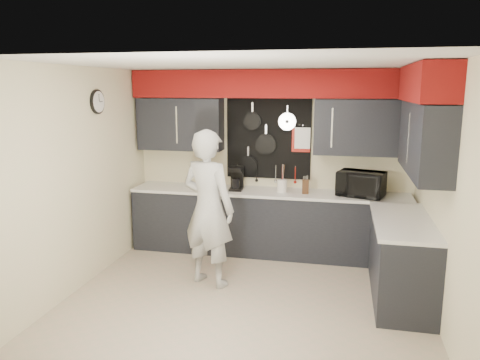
% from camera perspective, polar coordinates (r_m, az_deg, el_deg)
% --- Properties ---
extents(ground, '(4.00, 4.00, 0.00)m').
position_cam_1_polar(ground, '(5.55, 0.91, -13.90)').
color(ground, tan).
rests_on(ground, ground).
extents(back_wall_assembly, '(4.00, 0.36, 2.60)m').
position_cam_1_polar(back_wall_assembly, '(6.60, 3.86, 8.22)').
color(back_wall_assembly, beige).
rests_on(back_wall_assembly, ground).
extents(right_wall_assembly, '(0.36, 3.50, 2.60)m').
position_cam_1_polar(right_wall_assembly, '(5.27, 21.87, 5.93)').
color(right_wall_assembly, beige).
rests_on(right_wall_assembly, ground).
extents(left_wall_assembly, '(0.05, 3.50, 2.60)m').
position_cam_1_polar(left_wall_assembly, '(5.86, -18.49, 0.62)').
color(left_wall_assembly, beige).
rests_on(left_wall_assembly, ground).
extents(base_cabinets, '(3.95, 2.20, 0.92)m').
position_cam_1_polar(base_cabinets, '(6.36, 7.35, -6.22)').
color(base_cabinets, black).
rests_on(base_cabinets, ground).
extents(microwave, '(0.69, 0.55, 0.33)m').
position_cam_1_polar(microwave, '(6.46, 14.53, -0.46)').
color(microwave, black).
rests_on(microwave, base_cabinets).
extents(knife_block, '(0.10, 0.10, 0.19)m').
position_cam_1_polar(knife_block, '(6.47, 7.98, -0.80)').
color(knife_block, '#391F12').
rests_on(knife_block, base_cabinets).
extents(utensil_crock, '(0.14, 0.14, 0.18)m').
position_cam_1_polar(utensil_crock, '(6.52, 5.16, -0.71)').
color(utensil_crock, white).
rests_on(utensil_crock, base_cabinets).
extents(coffee_maker, '(0.20, 0.23, 0.34)m').
position_cam_1_polar(coffee_maker, '(6.63, -0.44, 0.27)').
color(coffee_maker, black).
rests_on(coffee_maker, base_cabinets).
extents(person, '(0.80, 0.66, 1.89)m').
position_cam_1_polar(person, '(5.57, -3.89, -3.48)').
color(person, beige).
rests_on(person, ground).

